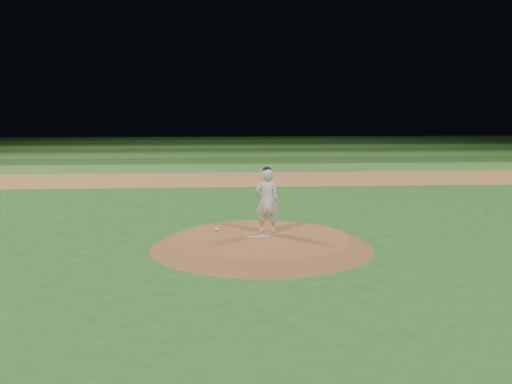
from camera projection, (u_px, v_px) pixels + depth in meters
name	position (u px, v px, depth m)	size (l,w,h in m)	color
ground	(262.00, 247.00, 14.19)	(120.00, 120.00, 0.00)	#245C1D
infield_dirt_band	(238.00, 179.00, 28.01)	(70.00, 6.00, 0.02)	#A46932
outfield_stripe_0	(234.00, 168.00, 33.44)	(70.00, 5.00, 0.02)	#3A6F28
outfield_stripe_1	(232.00, 161.00, 38.38)	(70.00, 5.00, 0.02)	#1E4616
outfield_stripe_2	(230.00, 155.00, 43.32)	(70.00, 5.00, 0.02)	#2F6223
outfield_stripe_3	(228.00, 150.00, 48.25)	(70.00, 5.00, 0.02)	#1B4616
outfield_stripe_4	(227.00, 147.00, 53.19)	(70.00, 5.00, 0.02)	#356625
outfield_stripe_5	(226.00, 143.00, 58.12)	(70.00, 5.00, 0.02)	#1F4014
pitchers_mound	(262.00, 242.00, 14.18)	(5.50, 5.50, 0.25)	brown
pitching_rubber	(258.00, 237.00, 14.17)	(0.55, 0.14, 0.03)	beige
rosin_bag	(216.00, 229.00, 14.92)	(0.13, 0.13, 0.07)	silver
pitcher_on_mound	(267.00, 200.00, 14.57)	(0.64, 0.46, 1.71)	white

